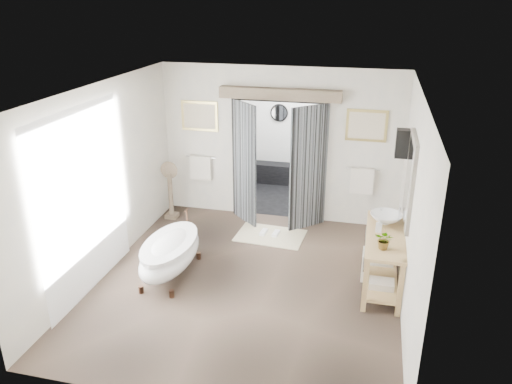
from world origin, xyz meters
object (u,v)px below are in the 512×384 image
at_px(rug, 270,235).
at_px(vanity, 382,255).
at_px(basin, 386,219).
at_px(clawfoot_tub, 170,253).

bearing_deg(rug, vanity, -31.98).
distance_m(rug, basin, 2.31).
bearing_deg(clawfoot_tub, rug, 53.79).
bearing_deg(clawfoot_tub, basin, 14.72).
bearing_deg(vanity, clawfoot_tub, -171.60).
height_order(clawfoot_tub, basin, basin).
height_order(clawfoot_tub, rug, clawfoot_tub).
distance_m(clawfoot_tub, rug, 2.10).
bearing_deg(basin, vanity, -108.20).
relative_size(clawfoot_tub, basin, 3.38).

